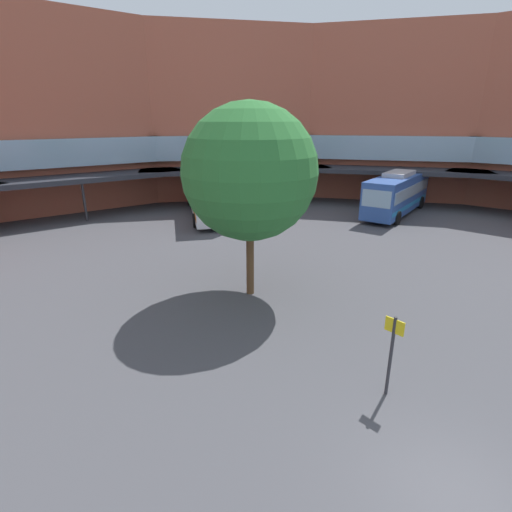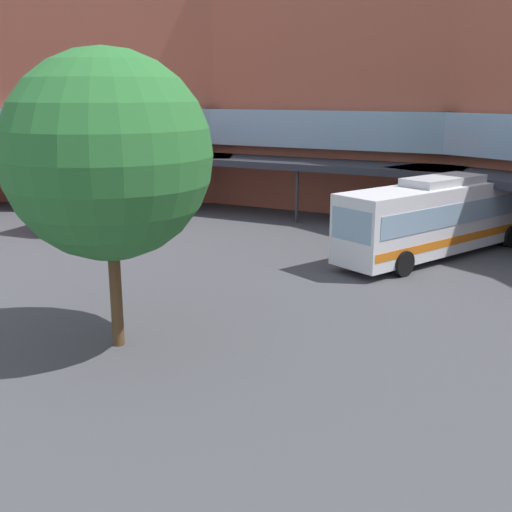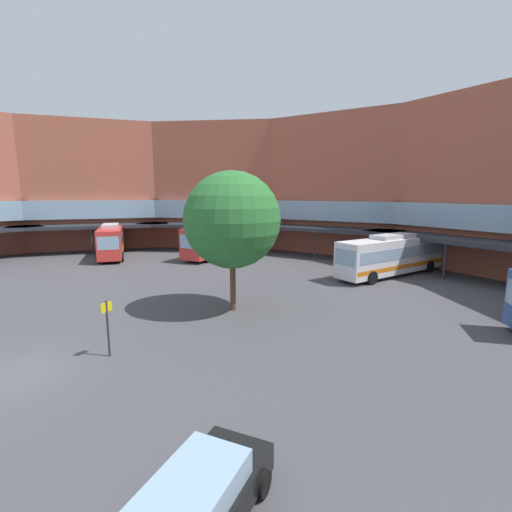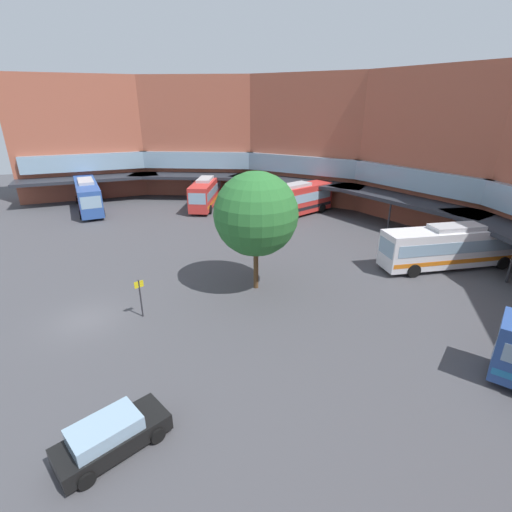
{
  "view_description": "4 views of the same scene",
  "coord_description": "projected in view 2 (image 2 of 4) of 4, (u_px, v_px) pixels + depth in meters",
  "views": [
    {
      "loc": [
        -6.65,
        -4.05,
        8.0
      ],
      "look_at": [
        0.12,
        11.38,
        2.07
      ],
      "focal_mm": 27.44,
      "sensor_mm": 36.0,
      "label": 1
    },
    {
      "loc": [
        14.84,
        0.91,
        7.52
      ],
      "look_at": [
        2.72,
        15.31,
        2.59
      ],
      "focal_mm": 43.99,
      "sensor_mm": 36.0,
      "label": 2
    },
    {
      "loc": [
        16.84,
        -2.99,
        7.44
      ],
      "look_at": [
        -1.38,
        15.47,
        2.89
      ],
      "focal_mm": 25.54,
      "sensor_mm": 36.0,
      "label": 3
    },
    {
      "loc": [
        23.63,
        2.03,
        13.11
      ],
      "look_at": [
        0.9,
        11.58,
        2.96
      ],
      "focal_mm": 26.43,
      "sensor_mm": 36.0,
      "label": 4
    }
  ],
  "objects": [
    {
      "name": "bus_4",
      "position": [
        441.0,
        216.0,
        29.34
      ],
      "size": [
        4.88,
        12.42,
        3.75
      ],
      "rotation": [
        0.0,
        0.0,
        4.51
      ],
      "color": "white",
      "rests_on": "ground"
    },
    {
      "name": "plaza_tree",
      "position": [
        108.0,
        156.0,
        17.8
      ],
      "size": [
        6.0,
        6.0,
        8.77
      ],
      "color": "brown",
      "rests_on": "ground"
    },
    {
      "name": "bus_5",
      "position": [
        109.0,
        187.0,
        37.58
      ],
      "size": [
        5.63,
        10.96,
        3.99
      ],
      "rotation": [
        0.0,
        0.0,
        5.01
      ],
      "color": "red",
      "rests_on": "ground"
    },
    {
      "name": "station_building",
      "position": [
        298.0,
        83.0,
        24.08
      ],
      "size": [
        81.92,
        50.08,
        16.5
      ],
      "color": "#AD5942",
      "rests_on": "ground"
    }
  ]
}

